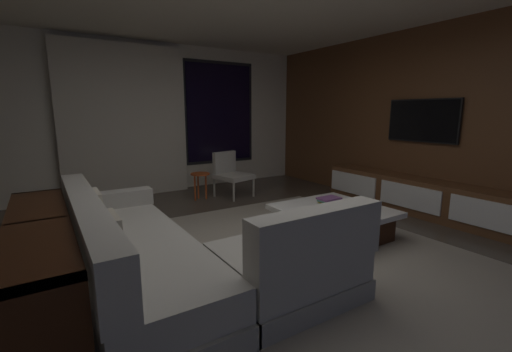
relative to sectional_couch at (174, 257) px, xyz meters
name	(u,v)px	position (x,y,z in m)	size (l,w,h in m)	color
floor	(265,259)	(0.97, 0.09, -0.29)	(9.20, 9.20, 0.00)	#473D33
back_wall_with_window	(152,119)	(0.91, 3.71, 1.05)	(6.60, 0.30, 2.70)	beige
media_wall	(443,121)	(4.03, 0.09, 1.06)	(0.12, 7.80, 2.70)	brown
area_rug	(298,254)	(1.32, -0.01, -0.28)	(3.20, 3.80, 0.01)	gray
sectional_couch	(174,257)	(0.00, 0.00, 0.00)	(1.98, 2.50, 0.82)	gray
coffee_table	(333,222)	(2.00, 0.17, -0.10)	(1.16, 1.16, 0.36)	#34190B
book_stack_on_coffee_table	(329,200)	(2.12, 0.35, 0.11)	(0.28, 0.19, 0.07)	gold
accent_chair_near_window	(230,172)	(1.94, 2.61, 0.14)	(0.66, 0.68, 0.78)	#B2ADA0
side_stool	(200,178)	(1.37, 2.65, 0.08)	(0.32, 0.32, 0.46)	#BF4C1E
media_console	(421,198)	(3.74, 0.14, -0.04)	(0.46, 3.10, 0.52)	brown
mounted_tv	(422,121)	(3.93, 0.34, 1.06)	(0.05, 1.08, 0.63)	black
console_table_behind_couch	(42,264)	(-0.91, 0.13, 0.13)	(0.40, 2.10, 0.74)	#34190B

